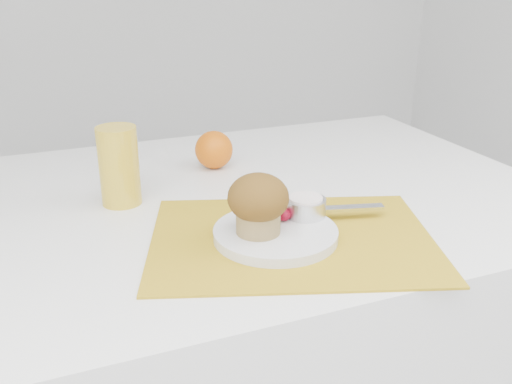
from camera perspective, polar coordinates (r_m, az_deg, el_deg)
name	(u,v)px	position (r m, az deg, el deg)	size (l,w,h in m)	color
table	(232,363)	(1.23, -2.46, -16.72)	(1.20, 0.80, 0.75)	white
placemat	(292,238)	(0.88, 3.61, -4.66)	(0.43, 0.31, 0.00)	#BA9319
plate	(275,234)	(0.87, 1.96, -4.18)	(0.19, 0.19, 0.02)	silver
ramekin	(305,207)	(0.91, 4.96, -1.51)	(0.07, 0.07, 0.03)	silver
cream	(306,199)	(0.91, 4.98, -0.68)	(0.05, 0.05, 0.01)	white
raspberry_near	(283,211)	(0.91, 2.74, -1.91)	(0.02, 0.02, 0.02)	#5D0206
raspberry_far	(284,215)	(0.89, 2.81, -2.31)	(0.02, 0.02, 0.02)	#5F0211
butter_knife	(318,210)	(0.93, 6.26, -1.76)	(0.22, 0.02, 0.01)	silver
orange	(214,150)	(1.17, -4.23, 4.23)	(0.08, 0.08, 0.08)	#E26307
juice_glass	(119,166)	(1.01, -13.54, 2.55)	(0.07, 0.07, 0.14)	gold
muffin	(258,203)	(0.84, 0.23, -1.06)	(0.09, 0.09, 0.09)	#A1854D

